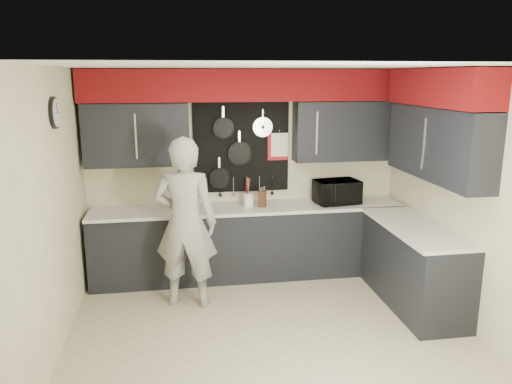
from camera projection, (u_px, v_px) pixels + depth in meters
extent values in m
plane|color=#C1B696|center=(270.00, 330.00, 5.06)|extent=(4.00, 4.00, 0.00)
cube|color=beige|center=(245.00, 172.00, 6.44)|extent=(4.00, 0.01, 2.60)
cube|color=black|center=(137.00, 135.00, 5.96)|extent=(1.24, 0.32, 0.75)
cube|color=black|center=(346.00, 131.00, 6.37)|extent=(1.34, 0.32, 0.75)
cube|color=#620A0D|center=(247.00, 85.00, 6.02)|extent=(3.94, 0.36, 0.38)
cube|color=black|center=(241.00, 147.00, 6.35)|extent=(1.22, 0.03, 1.15)
cylinder|color=black|center=(223.00, 128.00, 6.21)|extent=(0.26, 0.04, 0.26)
cylinder|color=black|center=(239.00, 154.00, 6.32)|extent=(0.30, 0.04, 0.30)
cylinder|color=black|center=(219.00, 178.00, 6.35)|extent=(0.27, 0.04, 0.27)
cylinder|color=silver|center=(263.00, 127.00, 6.30)|extent=(0.25, 0.02, 0.25)
cube|color=#AA0D13|center=(278.00, 147.00, 6.40)|extent=(0.26, 0.01, 0.34)
cube|color=white|center=(280.00, 145.00, 6.38)|extent=(0.22, 0.01, 0.30)
cylinder|color=silver|center=(207.00, 187.00, 6.37)|extent=(0.01, 0.01, 0.20)
cylinder|color=silver|center=(220.00, 186.00, 6.39)|extent=(0.01, 0.01, 0.20)
cylinder|color=silver|center=(233.00, 186.00, 6.42)|extent=(0.01, 0.01, 0.20)
cylinder|color=silver|center=(246.00, 185.00, 6.45)|extent=(0.01, 0.01, 0.20)
cylinder|color=silver|center=(259.00, 185.00, 6.47)|extent=(0.01, 0.01, 0.20)
cylinder|color=silver|center=(272.00, 184.00, 6.50)|extent=(0.01, 0.01, 0.20)
cube|color=beige|center=(463.00, 198.00, 5.07)|extent=(0.01, 3.50, 2.60)
cube|color=black|center=(438.00, 143.00, 5.21)|extent=(0.32, 1.70, 0.75)
cube|color=#620A0D|center=(441.00, 87.00, 5.08)|extent=(0.36, 1.70, 0.38)
cube|color=beige|center=(51.00, 215.00, 4.45)|extent=(0.01, 3.50, 2.60)
cylinder|color=black|center=(54.00, 113.00, 4.64)|extent=(0.04, 0.30, 0.30)
cylinder|color=white|center=(57.00, 113.00, 4.64)|extent=(0.01, 0.26, 0.26)
cube|color=black|center=(249.00, 243.00, 6.35)|extent=(3.90, 0.60, 0.88)
cube|color=white|center=(249.00, 208.00, 6.23)|extent=(3.90, 0.63, 0.04)
cube|color=black|center=(414.00, 267.00, 5.56)|extent=(0.60, 1.60, 0.88)
cube|color=white|center=(415.00, 227.00, 5.45)|extent=(0.63, 1.60, 0.04)
cube|color=black|center=(252.00, 279.00, 6.19)|extent=(3.90, 0.06, 0.10)
imported|color=black|center=(337.00, 192.00, 6.35)|extent=(0.59, 0.45, 0.30)
cube|color=#381811|center=(262.00, 199.00, 6.20)|extent=(0.11, 0.11, 0.20)
cylinder|color=white|center=(248.00, 200.00, 6.24)|extent=(0.12, 0.12, 0.16)
cube|color=black|center=(189.00, 209.00, 6.07)|extent=(0.22, 0.25, 0.03)
cube|color=black|center=(188.00, 195.00, 6.11)|extent=(0.19, 0.10, 0.29)
cube|color=black|center=(188.00, 186.00, 6.00)|extent=(0.22, 0.25, 0.06)
cylinder|color=black|center=(189.00, 202.00, 6.03)|extent=(0.11, 0.11, 0.14)
imported|color=#A4A4A2|center=(185.00, 223.00, 5.43)|extent=(0.78, 0.61, 1.90)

